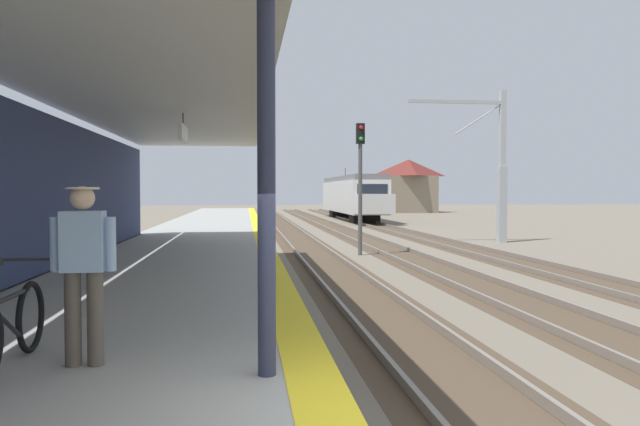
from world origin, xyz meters
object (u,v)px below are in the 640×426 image
Objects in this scene: approaching_train at (353,195)px; commuter_person at (83,265)px; catenary_pylon_far_side at (496,170)px; distant_trackside_house at (409,185)px; rail_signal_post at (360,174)px; bicycle_beside_commuter at (9,326)px.

approaching_train is 49.30m from commuter_person.
catenary_pylon_far_side reaches higher than commuter_person.
commuter_person is at bearing -120.86° from catenary_pylon_far_side.
commuter_person is 0.25× the size of distant_trackside_house.
catenary_pylon_far_side is at bearing 33.64° from rail_signal_post.
commuter_person reaches higher than bicycle_beside_commuter.
distant_trackside_house is (7.36, 43.41, -0.27)m from catenary_pylon_far_side.
commuter_person is at bearing -102.93° from approaching_train.
rail_signal_post is at bearing -146.36° from catenary_pylon_far_side.
catenary_pylon_far_side is at bearing 57.96° from bicycle_beside_commuter.
rail_signal_post reaches higher than commuter_person.
bicycle_beside_commuter is 0.35× the size of rail_signal_post.
rail_signal_post is at bearing 71.48° from commuter_person.
commuter_person is 0.22× the size of catenary_pylon_far_side.
commuter_person is at bearing -108.52° from rail_signal_post.
distant_trackside_house is at bearing 61.22° from approaching_train.
approaching_train is at bearing 96.40° from catenary_pylon_far_side.
rail_signal_post is (6.01, 17.93, 1.35)m from commuter_person.
bicycle_beside_commuter is (-0.66, -0.01, -0.55)m from commuter_person.
rail_signal_post is 0.79× the size of distant_trackside_house.
commuter_person is 69.85m from distant_trackside_house.
approaching_train is 10.77× the size of bicycle_beside_commuter.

